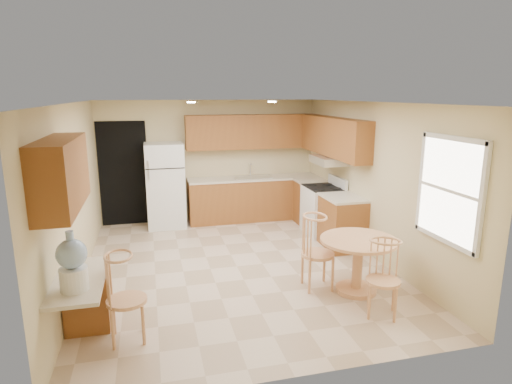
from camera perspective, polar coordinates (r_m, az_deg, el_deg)
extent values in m
plane|color=#CEB295|center=(6.76, -2.57, -9.87)|extent=(5.50, 5.50, 0.00)
cube|color=white|center=(6.23, -2.81, 11.82)|extent=(4.50, 5.50, 0.02)
cube|color=#C8BD87|center=(9.05, -6.18, 4.18)|extent=(4.50, 0.02, 2.50)
cube|color=#C8BD87|center=(3.83, 5.64, -8.15)|extent=(4.50, 0.02, 2.50)
cube|color=#C8BD87|center=(6.34, -23.03, -0.59)|extent=(0.02, 5.50, 2.50)
cube|color=#C8BD87|center=(7.16, 15.25, 1.46)|extent=(0.02, 5.50, 2.50)
cube|color=black|center=(9.00, -17.24, 2.33)|extent=(0.90, 0.02, 2.10)
cube|color=#935625|center=(9.08, -0.31, -0.95)|extent=(2.75, 0.60, 0.87)
cube|color=beige|center=(8.98, -0.31, 1.86)|extent=(2.75, 0.63, 0.04)
cube|color=#935625|center=(8.85, 7.39, -1.44)|extent=(0.60, 0.59, 0.87)
cube|color=beige|center=(8.75, 7.48, 1.45)|extent=(0.63, 0.59, 0.04)
cube|color=#935625|center=(7.57, 11.42, -4.10)|extent=(0.60, 0.80, 0.87)
cube|color=beige|center=(7.45, 11.57, -0.75)|extent=(0.63, 0.80, 0.04)
cube|color=#935625|center=(8.98, -0.53, 8.05)|extent=(2.75, 0.33, 0.70)
cube|color=#935625|center=(8.07, 10.27, 7.28)|extent=(0.33, 2.42, 0.70)
cube|color=#935625|center=(4.65, -24.53, 2.19)|extent=(0.33, 1.40, 0.70)
cube|color=silver|center=(8.97, -0.47, 1.99)|extent=(0.78, 0.44, 0.01)
cube|color=silver|center=(8.06, 9.68, 4.22)|extent=(0.50, 0.76, 0.14)
cube|color=#935625|center=(5.35, -21.56, -13.04)|extent=(0.48, 0.42, 0.72)
cube|color=beige|center=(4.85, -22.49, -10.82)|extent=(0.50, 1.20, 0.04)
cube|color=white|center=(5.60, 24.42, 0.21)|extent=(0.05, 1.00, 1.20)
cube|color=white|center=(5.50, 24.95, 6.51)|extent=(0.05, 1.10, 0.06)
cube|color=white|center=(5.75, 23.76, -5.83)|extent=(0.05, 1.10, 0.06)
cube|color=white|center=(5.20, 27.92, -1.06)|extent=(0.05, 0.06, 1.28)
cube|color=white|center=(6.01, 21.25, 1.29)|extent=(0.05, 0.06, 1.28)
cylinder|color=white|center=(7.34, -8.62, 11.76)|extent=(0.14, 0.14, 0.02)
cylinder|color=white|center=(7.61, 2.16, 11.93)|extent=(0.14, 0.14, 0.02)
cube|color=white|center=(8.70, -11.99, 0.88)|extent=(0.74, 0.69, 1.68)
cube|color=black|center=(8.28, -12.02, 3.06)|extent=(0.73, 0.01, 0.02)
cube|color=silver|center=(8.28, -14.13, 2.26)|extent=(0.03, 0.03, 0.18)
cube|color=silver|center=(8.25, -14.21, 3.61)|extent=(0.03, 0.03, 0.14)
cube|color=white|center=(8.23, 8.91, -2.48)|extent=(0.65, 0.76, 0.90)
cube|color=black|center=(8.12, 9.03, 0.61)|extent=(0.64, 0.75, 0.02)
cube|color=white|center=(8.22, 10.85, 1.36)|extent=(0.06, 0.76, 0.18)
cylinder|color=#E2A371|center=(6.11, 13.18, -12.51)|extent=(0.55, 0.55, 0.06)
cylinder|color=#E2A371|center=(5.98, 13.35, -9.60)|extent=(0.14, 0.14, 0.67)
cylinder|color=#E2A371|center=(5.85, 13.54, -6.28)|extent=(1.01, 1.01, 0.04)
cylinder|color=#E2A371|center=(5.95, 8.22, -8.22)|extent=(0.45, 0.45, 0.04)
cylinder|color=#E2A371|center=(6.13, 6.14, -9.97)|extent=(0.04, 0.04, 0.49)
cylinder|color=#E2A371|center=(6.24, 8.98, -9.62)|extent=(0.04, 0.04, 0.49)
cylinder|color=#E2A371|center=(5.85, 7.26, -11.15)|extent=(0.04, 0.04, 0.49)
cylinder|color=#E2A371|center=(5.97, 10.21, -10.76)|extent=(0.04, 0.04, 0.49)
cylinder|color=#E2A371|center=(5.43, 16.58, -11.32)|extent=(0.41, 0.41, 0.04)
cylinder|color=#E2A371|center=(5.57, 14.32, -13.04)|extent=(0.04, 0.04, 0.44)
cylinder|color=#E2A371|center=(5.71, 16.98, -12.55)|extent=(0.04, 0.04, 0.44)
cylinder|color=#E2A371|center=(5.34, 15.84, -14.31)|extent=(0.04, 0.04, 0.44)
cylinder|color=#E2A371|center=(5.49, 18.59, -13.76)|extent=(0.04, 0.04, 0.44)
cylinder|color=#E2A371|center=(4.93, -16.86, -13.67)|extent=(0.43, 0.43, 0.04)
cylinder|color=#E2A371|center=(5.18, -18.38, -15.27)|extent=(0.04, 0.04, 0.46)
cylinder|color=#E2A371|center=(5.16, -14.85, -15.13)|extent=(0.04, 0.04, 0.46)
cylinder|color=#E2A371|center=(4.91, -18.62, -16.95)|extent=(0.04, 0.04, 0.46)
cylinder|color=#E2A371|center=(4.89, -14.87, -16.82)|extent=(0.04, 0.04, 0.46)
cylinder|color=white|center=(4.56, -23.09, -10.59)|extent=(0.27, 0.27, 0.23)
sphere|color=#8DAFD9|center=(4.47, -23.39, -7.57)|extent=(0.29, 0.29, 0.29)
cylinder|color=#8DAFD9|center=(4.41, -23.60, -5.31)|extent=(0.07, 0.07, 0.08)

